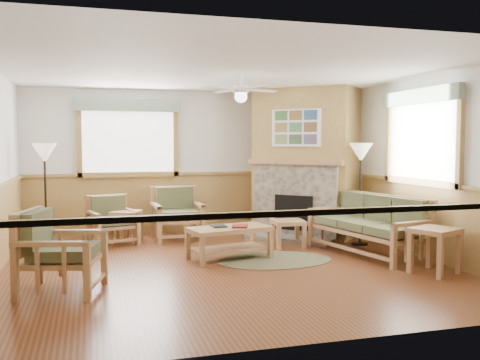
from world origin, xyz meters
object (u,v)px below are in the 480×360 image
object	(u,v)px
sofa	(367,225)
end_table_chairs	(126,227)
armchair_back_left	(113,220)
armchair_back_right	(177,214)
floor_lamp_left	(46,196)
armchair_left	(62,251)
coffee_table	(229,243)
end_table_sofa	(435,251)
footstool	(288,233)
floor_lamp_right	(360,194)

from	to	relation	value
sofa	end_table_chairs	distance (m)	4.04
armchair_back_left	armchair_back_right	world-z (taller)	armchair_back_right
floor_lamp_left	armchair_back_right	bearing A→B (deg)	4.34
armchair_left	floor_lamp_left	bearing A→B (deg)	22.44
coffee_table	end_table_sofa	world-z (taller)	end_table_sofa
armchair_left	floor_lamp_left	world-z (taller)	floor_lamp_left
armchair_back_right	footstool	world-z (taller)	armchair_back_right
end_table_sofa	footstool	size ratio (longest dim) A/B	1.19
end_table_chairs	end_table_sofa	world-z (taller)	end_table_sofa
armchair_back_left	armchair_left	distance (m)	2.93
coffee_table	floor_lamp_right	world-z (taller)	floor_lamp_right
armchair_back_left	floor_lamp_right	world-z (taller)	floor_lamp_right
end_table_sofa	floor_lamp_left	bearing A→B (deg)	147.38
sofa	armchair_left	xyz separation A→B (m)	(-4.42, -0.93, 0.02)
armchair_back_left	footstool	size ratio (longest dim) A/B	1.61
coffee_table	footstool	bearing A→B (deg)	16.54
sofa	armchair_back_right	bearing A→B (deg)	-140.21
armchair_left	end_table_chairs	world-z (taller)	armchair_left
armchair_back_left	floor_lamp_left	size ratio (longest dim) A/B	0.47
armchair_back_right	footstool	bearing A→B (deg)	-35.84
armchair_back_left	armchair_left	world-z (taller)	armchair_left
coffee_table	armchair_left	bearing A→B (deg)	-165.99
armchair_back_left	footstool	world-z (taller)	armchair_back_left
armchair_back_left	end_table_sofa	distance (m)	5.14
floor_lamp_right	end_table_chairs	bearing A→B (deg)	160.92
end_table_chairs	floor_lamp_right	xyz separation A→B (m)	(3.76, -1.30, 0.59)
floor_lamp_left	floor_lamp_right	bearing A→B (deg)	-13.04
armchair_back_left	armchair_back_right	distance (m)	1.13
coffee_table	floor_lamp_right	xyz separation A→B (m)	(2.39, 0.47, 0.62)
floor_lamp_left	floor_lamp_right	world-z (taller)	floor_lamp_right
armchair_back_right	end_table_chairs	world-z (taller)	armchair_back_right
sofa	end_table_sofa	xyz separation A→B (m)	(0.24, -1.35, -0.15)
sofa	armchair_back_left	world-z (taller)	sofa
armchair_left	floor_lamp_right	distance (m)	4.97
coffee_table	end_table_sofa	xyz separation A→B (m)	(2.37, -1.58, 0.06)
sofa	floor_lamp_right	world-z (taller)	floor_lamp_right
armchair_back_right	floor_lamp_right	xyz separation A→B (m)	(2.87, -1.34, 0.40)
armchair_left	coffee_table	distance (m)	2.58
armchair_back_right	sofa	bearing A→B (deg)	-39.55
coffee_table	footstool	world-z (taller)	coffee_table
end_table_chairs	footstool	bearing A→B (deg)	-23.32
armchair_back_left	floor_lamp_left	distance (m)	1.15
coffee_table	armchair_back_left	bearing A→B (deg)	120.61
armchair_back_right	floor_lamp_left	xyz separation A→B (m)	(-2.18, -0.17, 0.40)
armchair_left	coffee_table	bearing A→B (deg)	-48.13
armchair_left	floor_lamp_right	world-z (taller)	floor_lamp_right
end_table_sofa	armchair_back_left	bearing A→B (deg)	140.62
sofa	footstool	xyz separation A→B (m)	(-0.95, 0.91, -0.23)
end_table_sofa	floor_lamp_left	distance (m)	6.00
armchair_left	coffee_table	xyz separation A→B (m)	(2.29, 1.17, -0.24)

